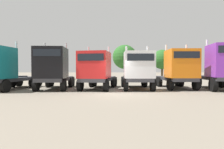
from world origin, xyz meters
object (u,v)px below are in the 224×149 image
semi_truck_teal (2,69)px  semi_truck_black (53,68)px  semi_truck_orange (179,69)px  semi_truck_purple (222,67)px  semi_truck_red (96,70)px  semi_truck_white (138,70)px

semi_truck_teal → semi_truck_black: 4.15m
semi_truck_black → semi_truck_orange: size_ratio=1.00×
semi_truck_teal → semi_truck_orange: semi_truck_teal is taller
semi_truck_purple → semi_truck_orange: bearing=-98.2°
semi_truck_purple → semi_truck_teal: bearing=-82.1°
semi_truck_red → semi_truck_orange: semi_truck_orange is taller
semi_truck_black → semi_truck_white: size_ratio=0.97×
semi_truck_white → semi_truck_purple: (7.12, -0.52, 0.33)m
semi_truck_black → semi_truck_orange: semi_truck_black is taller
semi_truck_white → semi_truck_orange: semi_truck_orange is taller
semi_truck_teal → semi_truck_red: bearing=102.0°
semi_truck_red → semi_truck_purple: semi_truck_purple is taller
semi_truck_red → semi_truck_teal: bearing=-75.7°
semi_truck_teal → semi_truck_white: bearing=100.8°
semi_truck_orange → semi_truck_red: bearing=-86.1°
semi_truck_teal → semi_truck_white: semi_truck_teal is taller
semi_truck_purple → semi_truck_black: bearing=-84.1°
semi_truck_teal → semi_truck_purple: size_ratio=1.04×
semi_truck_red → semi_truck_orange: (7.39, 0.46, 0.09)m
semi_truck_teal → semi_truck_orange: (15.26, 1.07, -0.01)m
semi_truck_black → semi_truck_purple: semi_truck_purple is taller
semi_truck_teal → semi_truck_purple: (18.60, 0.13, 0.19)m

